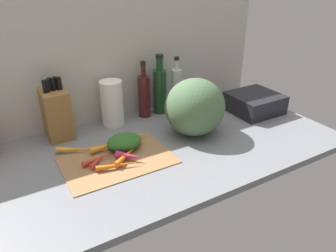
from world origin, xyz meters
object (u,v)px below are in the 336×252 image
Objects in this scene: carrot_0 at (75,149)px; carrot_9 at (135,136)px; carrot_1 at (126,155)px; carrot_3 at (130,156)px; bottle_2 at (176,89)px; winter_squash at (195,107)px; paper_towel_roll at (112,103)px; bottle_0 at (144,95)px; carrot_5 at (98,160)px; carrot_8 at (105,147)px; bottle_1 at (160,89)px; dish_rack at (254,103)px; carrot_4 at (135,143)px; carrot_2 at (134,137)px; carrot_6 at (99,159)px; cutting_board at (117,159)px; carrot_10 at (119,165)px; knife_block at (56,113)px; carrot_7 at (121,143)px.

carrot_9 reaches higher than carrot_0.
carrot_1 is at bearing -127.09° from carrot_9.
bottle_2 is at bearing 38.95° from carrot_3.
paper_towel_roll is at bearing 136.31° from winter_squash.
carrot_5 is at bearing -139.18° from bottle_0.
carrot_1 is 11.62cm from carrot_8.
bottle_1 reaches higher than dish_rack.
winter_squash is (53.04, -9.54, 10.98)cm from carrot_0.
carrot_1 is 1.48× the size of carrot_9.
winter_squash reaches higher than carrot_4.
carrot_2 reaches higher than carrot_6.
carrot_3 reaches higher than carrot_4.
carrot_1 reaches higher than cutting_board.
cutting_board is 44.28cm from bottle_0.
carrot_0 is 0.84× the size of carrot_10.
carrot_1 is 0.58× the size of knife_block.
carrot_2 is at bearing 54.23° from carrot_1.
carrot_5 is 0.91× the size of carrot_7.
carrot_4 is 12.68cm from carrot_8.
carrot_5 is 9.59cm from carrot_8.
bottle_1 is at bearing 0.00° from knife_block.
carrot_2 is 1.29× the size of carrot_3.
carrot_0 is 24.24cm from carrot_3.
carrot_10 is 49.83cm from bottle_0.
carrot_2 is 21.04cm from carrot_6.
paper_towel_roll reaches higher than carrot_2.
bottle_1 reaches higher than carrot_10.
winter_squash is (41.59, -4.86, 10.82)cm from carrot_8.
carrot_9 is (19.90, 9.21, 0.60)cm from carrot_6.
carrot_9 is at bearing -84.67° from paper_towel_roll.
cutting_board is 1.50× the size of bottle_0.
dish_rack is at bearing -1.86° from carrot_2.
carrot_3 is at bearing 26.83° from carrot_10.
bottle_0 reaches higher than carrot_4.
carrot_2 reaches higher than cutting_board.
bottle_1 is at bearing 2.14° from paper_towel_roll.
carrot_3 is at bearing -168.19° from winter_squash.
bottle_1 reaches higher than winter_squash.
bottle_2 is (59.77, 17.34, 9.85)cm from carrot_0.
bottle_0 is 18.19cm from bottle_2.
bottle_0 is (28.41, 32.14, 10.96)cm from cutting_board.
bottle_1 is (25.54, 22.03, 10.34)cm from carrot_2.
carrot_3 is 50.33cm from bottle_1.
carrot_8 is (-5.19, 10.40, 0.06)cm from carrot_1.
carrot_6 is 0.49× the size of knife_block.
knife_block is 99.27cm from dish_rack.
carrot_3 reaches higher than carrot_8.
carrot_10 is (-1.58, -6.50, 1.43)cm from cutting_board.
carrot_9 is 40.21cm from bottle_2.
carrot_1 is 9.41cm from carrot_4.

